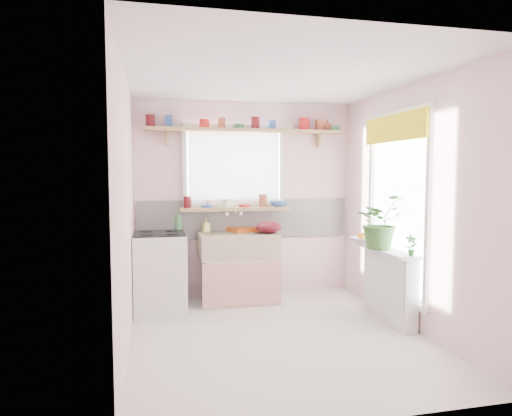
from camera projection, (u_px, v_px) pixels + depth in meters
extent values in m
plane|color=silver|center=(278.00, 336.00, 4.45)|extent=(3.20, 3.20, 0.00)
plane|color=white|center=(279.00, 76.00, 4.26)|extent=(3.20, 3.20, 0.00)
plane|color=#FBD3D5|center=(245.00, 199.00, 5.91)|extent=(2.80, 0.00, 2.80)
plane|color=#FBD3D5|center=(349.00, 229.00, 2.80)|extent=(2.80, 0.00, 2.80)
plane|color=#FBD3D5|center=(126.00, 212.00, 4.04)|extent=(0.00, 3.20, 3.20)
plane|color=#FBD3D5|center=(410.00, 206.00, 4.66)|extent=(0.00, 3.20, 3.20)
cube|color=white|center=(245.00, 219.00, 5.91)|extent=(2.74, 0.03, 0.50)
cube|color=pink|center=(245.00, 234.00, 5.92)|extent=(2.74, 0.02, 0.12)
cube|color=white|center=(234.00, 168.00, 5.84)|extent=(1.20, 0.01, 1.00)
cube|color=white|center=(234.00, 168.00, 5.78)|extent=(1.15, 0.02, 0.95)
cube|color=white|center=(399.00, 205.00, 4.86)|extent=(0.01, 1.10, 1.90)
cube|color=yellow|center=(394.00, 128.00, 4.77)|extent=(0.03, 1.20, 0.28)
cube|color=white|center=(238.00, 279.00, 5.66)|extent=(0.85, 0.55, 0.55)
cube|color=#D8563F|center=(243.00, 284.00, 5.39)|extent=(0.95, 0.02, 0.53)
cube|color=#C8B292|center=(238.00, 245.00, 5.63)|extent=(0.95, 0.55, 0.30)
cylinder|color=silver|center=(234.00, 211.00, 5.84)|extent=(0.03, 0.22, 0.03)
cube|color=white|center=(160.00, 273.00, 5.19)|extent=(0.58, 0.58, 0.90)
cube|color=black|center=(160.00, 234.00, 5.16)|extent=(0.56, 0.56, 0.02)
cylinder|color=black|center=(147.00, 234.00, 4.99)|extent=(0.14, 0.14, 0.01)
cylinder|color=black|center=(173.00, 234.00, 5.05)|extent=(0.14, 0.14, 0.01)
cylinder|color=black|center=(147.00, 231.00, 5.26)|extent=(0.14, 0.14, 0.01)
cylinder|color=black|center=(172.00, 231.00, 5.32)|extent=(0.14, 0.14, 0.01)
cube|color=white|center=(389.00, 286.00, 4.90)|extent=(0.15, 0.90, 0.75)
cube|color=white|center=(388.00, 251.00, 4.87)|extent=(0.22, 0.95, 0.03)
cube|color=tan|center=(235.00, 209.00, 5.77)|extent=(1.40, 0.22, 0.04)
cube|color=tan|center=(247.00, 131.00, 5.71)|extent=(2.52, 0.24, 0.04)
cylinder|color=#590F14|center=(150.00, 122.00, 5.45)|extent=(0.11, 0.11, 0.12)
cylinder|color=#3359A5|center=(169.00, 122.00, 5.49)|extent=(0.11, 0.11, 0.12)
cylinder|color=silver|center=(187.00, 125.00, 5.54)|extent=(0.11, 0.11, 0.06)
cylinder|color=red|center=(204.00, 123.00, 5.59)|extent=(0.11, 0.11, 0.12)
cylinder|color=#A55133|center=(222.00, 124.00, 5.64)|extent=(0.11, 0.11, 0.12)
cylinder|color=#3F7F4C|center=(239.00, 126.00, 5.69)|extent=(0.11, 0.11, 0.06)
cylinder|color=#590F14|center=(255.00, 124.00, 5.73)|extent=(0.11, 0.11, 0.12)
cylinder|color=#3359A5|center=(272.00, 125.00, 5.78)|extent=(0.11, 0.11, 0.12)
cylinder|color=silver|center=(288.00, 128.00, 5.83)|extent=(0.11, 0.11, 0.06)
cylinder|color=red|center=(304.00, 126.00, 5.87)|extent=(0.11, 0.11, 0.12)
cylinder|color=#A55133|center=(320.00, 126.00, 5.92)|extent=(0.11, 0.11, 0.12)
cylinder|color=#3F7F4C|center=(335.00, 129.00, 5.97)|extent=(0.11, 0.11, 0.06)
cylinder|color=#590F14|center=(186.00, 203.00, 5.62)|extent=(0.11, 0.11, 0.12)
cylinder|color=#3359A5|center=(206.00, 203.00, 5.68)|extent=(0.11, 0.11, 0.12)
cylinder|color=silver|center=(226.00, 205.00, 5.73)|extent=(0.11, 0.11, 0.06)
cylinder|color=red|center=(245.00, 202.00, 5.79)|extent=(0.11, 0.11, 0.12)
cylinder|color=#A55133|center=(264.00, 202.00, 5.84)|extent=(0.11, 0.11, 0.12)
cylinder|color=#3F7F4C|center=(282.00, 204.00, 5.90)|extent=(0.11, 0.11, 0.06)
cube|color=#D05012|center=(247.00, 229.00, 5.84)|extent=(0.53, 0.46, 0.04)
ellipsoid|color=maroon|center=(269.00, 227.00, 5.63)|extent=(0.32, 0.32, 0.15)
imported|color=#356729|center=(380.00, 222.00, 4.90)|extent=(0.65, 0.60, 0.59)
imported|color=silver|center=(365.00, 241.00, 5.24)|extent=(0.38, 0.38, 0.08)
imported|color=#245A24|center=(411.00, 245.00, 4.47)|extent=(0.13, 0.10, 0.21)
imported|color=#F8F46E|center=(206.00, 225.00, 5.72)|extent=(0.10, 0.10, 0.17)
imported|color=silver|center=(210.00, 204.00, 5.74)|extent=(0.13, 0.13, 0.09)
imported|color=#335CA5|center=(279.00, 204.00, 5.83)|extent=(0.26, 0.26, 0.07)
imported|color=#B65038|center=(327.00, 126.00, 5.99)|extent=(0.16, 0.16, 0.15)
imported|color=#387140|center=(178.00, 220.00, 5.40)|extent=(0.11, 0.11, 0.23)
sphere|color=orange|center=(366.00, 236.00, 5.23)|extent=(0.08, 0.08, 0.08)
sphere|color=orange|center=(369.00, 235.00, 5.28)|extent=(0.08, 0.08, 0.08)
sphere|color=orange|center=(361.00, 235.00, 5.24)|extent=(0.08, 0.08, 0.08)
cylinder|color=yellow|center=(369.00, 235.00, 5.19)|extent=(0.18, 0.04, 0.10)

